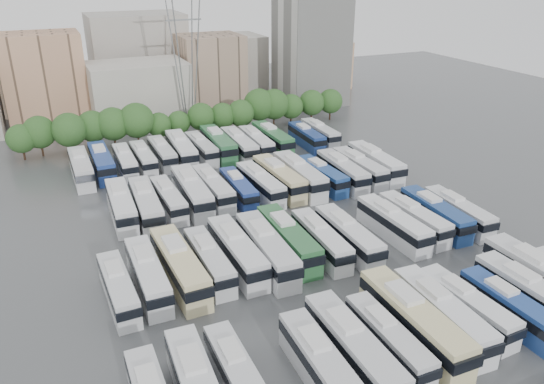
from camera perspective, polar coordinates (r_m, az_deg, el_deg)
name	(u,v)px	position (r m, az deg, el deg)	size (l,w,h in m)	color
ground	(284,232)	(67.30, 1.27, -4.31)	(220.00, 220.00, 0.00)	#424447
tree_line	(188,116)	(102.74, -9.01, 8.03)	(65.58, 7.88, 8.14)	black
city_buildings	(122,73)	(129.04, -15.86, 12.24)	(102.00, 35.00, 20.00)	#9E998E
apartment_tower	(311,47)	(127.88, 4.21, 15.28)	(14.00, 14.00, 26.00)	silver
electricity_pylon	(184,33)	(108.04, -9.42, 16.53)	(9.00, 6.91, 33.83)	slate
bus_r0_s2	(238,376)	(44.09, -3.72, -19.13)	(2.37, 10.78, 3.38)	silver
bus_r0_s4	(322,367)	(44.68, 5.37, -18.20)	(2.94, 11.97, 3.73)	silver
bus_r0_s5	(353,349)	(46.37, 8.74, -16.33)	(2.92, 12.88, 4.03)	silver
bus_r0_s6	(388,339)	(48.34, 12.39, -15.20)	(2.44, 10.87, 3.41)	silver
bus_r0_s7	(413,321)	(50.21, 14.96, -13.23)	(3.09, 13.61, 4.26)	beige
bus_r0_s8	(442,313)	(52.14, 17.80, -12.34)	(3.16, 12.43, 3.87)	silver
bus_r0_s9	(467,306)	(54.23, 20.20, -11.41)	(2.97, 11.25, 3.50)	silver
bus_r0_s10	(510,308)	(55.42, 24.27, -11.32)	(2.71, 11.21, 3.50)	navy
bus_r0_s11	(531,296)	(57.67, 26.12, -10.00)	(3.09, 12.60, 3.93)	silver
bus_r0_s12	(542,278)	(60.74, 27.08, -8.26)	(3.09, 13.64, 4.27)	silver
bus_r1_s0	(118,288)	(55.63, -16.20, -9.90)	(2.72, 11.02, 3.44)	silver
bus_r1_s1	(148,275)	(56.67, -13.22, -8.65)	(2.69, 12.16, 3.81)	silver
bus_r1_s2	(180,266)	(57.11, -9.92, -7.84)	(3.39, 13.48, 4.20)	beige
bus_r1_s3	(209,261)	(58.16, -6.78, -7.33)	(2.55, 11.52, 3.61)	silver
bus_r1_s4	(237,251)	(59.17, -3.77, -6.40)	(2.88, 12.84, 4.02)	silver
bus_r1_s5	(267,249)	(59.35, -0.58, -6.14)	(3.43, 13.50, 4.21)	silver
bus_r1_s6	(288,239)	(61.54, 1.73, -5.05)	(3.10, 13.06, 4.08)	#2B6638
bus_r1_s7	(321,240)	(62.00, 5.27, -5.13)	(3.01, 11.82, 3.68)	silver
bus_r1_s8	(348,236)	(63.04, 8.20, -4.69)	(2.84, 12.22, 3.82)	silver
bus_r1_s10	(393,224)	(66.81, 12.90, -3.36)	(2.95, 12.25, 3.83)	white
bus_r1_s11	(414,218)	(68.97, 14.98, -2.75)	(2.96, 11.82, 3.68)	silver
bus_r1_s12	(435,213)	(70.93, 17.15, -2.21)	(3.09, 12.19, 3.80)	navy
bus_r1_s13	(458,212)	(72.54, 19.39, -2.01)	(2.90, 11.64, 3.63)	silver
bus_r2_s1	(121,205)	(72.54, -15.91, -1.38)	(3.20, 12.79, 3.99)	white
bus_r2_s2	(146,205)	(71.80, -13.40, -1.32)	(3.41, 13.15, 4.09)	silver
bus_r2_s3	(169,199)	(73.41, -11.07, -0.75)	(2.76, 11.48, 3.58)	silver
bus_r2_s4	(192,192)	(74.38, -8.61, 0.05)	(3.36, 13.63, 4.25)	silver
bus_r2_s5	(213,188)	(75.72, -6.39, 0.46)	(2.84, 12.36, 3.87)	silver
bus_r2_s6	(238,188)	(75.77, -3.63, 0.40)	(2.69, 11.04, 3.44)	navy
bus_r2_s7	(260,184)	(76.73, -1.25, 0.89)	(3.12, 12.17, 3.79)	silver
bus_r2_s8	(279,178)	(78.42, 0.75, 1.54)	(3.28, 13.19, 4.11)	beige
bus_r2_s9	(299,175)	(79.39, 2.97, 1.84)	(3.13, 13.55, 4.24)	silver
bus_r2_s10	(322,175)	(80.38, 5.37, 1.82)	(3.12, 11.69, 3.63)	navy
bus_r2_s11	(342,171)	(81.84, 7.56, 2.25)	(3.26, 12.76, 3.97)	silver
bus_r2_s12	(359,168)	(83.69, 9.37, 2.61)	(2.82, 12.51, 3.92)	silver
bus_r2_s13	(375,162)	(85.99, 11.05, 3.14)	(3.36, 13.31, 4.14)	silver
bus_r3_s0	(81,168)	(87.62, -19.84, 2.47)	(2.86, 12.75, 3.99)	silver
bus_r3_s1	(102,162)	(89.05, -17.85, 3.10)	(2.86, 12.86, 4.03)	navy
bus_r3_s2	(125,161)	(88.86, -15.52, 3.19)	(2.61, 11.46, 3.59)	white
bus_r3_s3	(143,158)	(89.69, -13.66, 3.57)	(2.56, 11.31, 3.54)	silver
bus_r3_s4	(162,153)	(91.10, -11.71, 4.11)	(2.61, 11.72, 3.67)	silver
bus_r3_s5	(181,149)	(91.56, -9.73, 4.54)	(3.50, 13.55, 4.22)	white
bus_r3_s6	(201,148)	(92.45, -7.61, 4.70)	(2.85, 11.82, 3.69)	silver
bus_r3_s7	(218,144)	(93.37, -5.81, 5.16)	(3.32, 13.69, 4.27)	#2E6C40
bus_r3_s8	(239,145)	(92.84, -3.56, 5.07)	(3.16, 13.10, 4.09)	silver
bus_r3_s9	(256,142)	(94.58, -1.72, 5.37)	(3.03, 12.17, 3.79)	silver
bus_r3_s10	(272,138)	(96.18, 0.02, 5.79)	(2.99, 13.11, 4.10)	#2E6D3D
bus_r3_s12	(306,137)	(98.14, 3.73, 5.96)	(2.85, 11.57, 3.61)	navy
bus_r3_s13	(320,133)	(100.46, 5.17, 6.35)	(2.67, 11.64, 3.64)	silver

